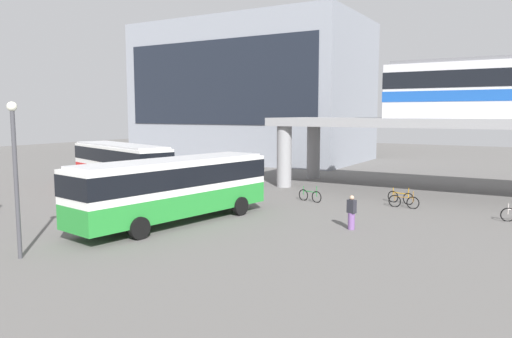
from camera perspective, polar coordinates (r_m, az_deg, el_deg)
The scene contains 9 objects.
ground_plane at distance 34.08m, azimuth -0.38°, elevation -2.68°, with size 120.00×120.00×0.00m, color #605E5B.
station_building at distance 58.88m, azimuth -0.46°, elevation 8.95°, with size 26.06×15.00×15.87m.
bus_main at distance 24.46m, azimuth -9.54°, elevation -1.71°, with size 4.34×11.31×3.22m.
bus_secondary at distance 37.12m, azimuth -15.60°, elevation 0.93°, with size 11.27×5.98×3.22m.
bicycle_brown at distance 29.58m, azimuth 16.90°, elevation -3.68°, with size 1.79×0.13×1.04m.
bicycle_green at distance 30.51m, azimuth 6.33°, elevation -3.13°, with size 1.74×0.52×1.04m.
bicycle_orange at distance 30.97m, azimuth 16.56°, elevation -3.22°, with size 1.73×0.58×1.04m.
pedestrian_by_bike_rack at distance 23.48m, azimuth 11.11°, elevation -5.14°, with size 0.46×0.38×1.63m.
lamp_post at distance 20.13m, azimuth -26.34°, elevation 0.28°, with size 0.36×0.36×5.89m.
Camera 1 is at (17.20, -18.91, 5.46)m, focal length 34.19 mm.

